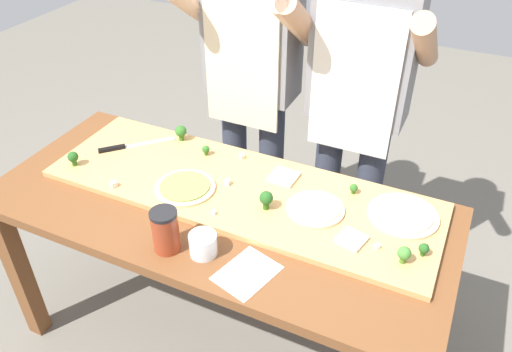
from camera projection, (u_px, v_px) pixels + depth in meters
name	position (u px, v px, depth m)	size (l,w,h in m)	color
ground_plane	(225.00, 337.00, 2.33)	(8.00, 8.00, 0.00)	#6B665B
prep_table	(218.00, 226.00, 1.93)	(1.71, 0.76, 0.78)	brown
cutting_board	(240.00, 189.00, 1.92)	(1.49, 0.48, 0.02)	tan
chefs_knife	(126.00, 146.00, 2.14)	(0.24, 0.24, 0.02)	#B7BABF
pizza_whole_white_garlic	(315.00, 209.00, 1.80)	(0.21, 0.21, 0.02)	beige
pizza_whole_cheese_artichoke	(403.00, 215.00, 1.78)	(0.25, 0.25, 0.02)	beige
pizza_whole_pesto_green	(185.00, 187.00, 1.90)	(0.23, 0.23, 0.02)	beige
pizza_slice_far_left	(352.00, 239.00, 1.68)	(0.09, 0.09, 0.01)	beige
pizza_slice_center	(284.00, 177.00, 1.96)	(0.10, 0.10, 0.01)	beige
broccoli_floret_back_right	(404.00, 254.00, 1.58)	(0.04, 0.04, 0.06)	#487A23
broccoli_floret_front_mid	(424.00, 249.00, 1.61)	(0.03, 0.03, 0.05)	#2C5915
broccoli_floret_front_left	(354.00, 188.00, 1.87)	(0.03, 0.03, 0.04)	#366618
broccoli_floret_center_left	(266.00, 199.00, 1.79)	(0.05, 0.05, 0.07)	#2C5915
broccoli_floret_back_left	(206.00, 150.00, 2.08)	(0.03, 0.03, 0.04)	#366618
broccoli_floret_back_mid	(73.00, 157.00, 2.01)	(0.04, 0.04, 0.06)	#2C5915
broccoli_floret_center_right	(181.00, 132.00, 2.17)	(0.05, 0.05, 0.07)	#366618
cheese_crumble_a	(213.00, 213.00, 1.79)	(0.01, 0.01, 0.01)	white
cheese_crumble_b	(378.00, 246.00, 1.65)	(0.02, 0.02, 0.02)	white
cheese_crumble_c	(227.00, 182.00, 1.92)	(0.02, 0.02, 0.02)	silver
cheese_crumble_d	(114.00, 184.00, 1.91)	(0.02, 0.02, 0.02)	silver
cheese_crumble_e	(242.00, 156.00, 2.07)	(0.02, 0.02, 0.02)	silver
flour_cup	(203.00, 245.00, 1.65)	(0.09, 0.09, 0.08)	white
sauce_jar	(165.00, 231.00, 1.64)	(0.09, 0.09, 0.15)	#99381E
recipe_note	(247.00, 273.00, 1.59)	(0.15, 0.19, 0.00)	white
cook_left	(252.00, 74.00, 2.26)	(0.54, 0.39, 1.67)	#333847
cook_right	(358.00, 95.00, 2.10)	(0.54, 0.39, 1.67)	#333847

